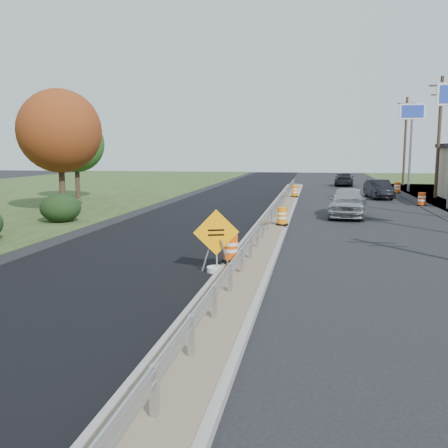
% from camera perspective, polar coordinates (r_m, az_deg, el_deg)
% --- Properties ---
extents(ground, '(140.00, 140.00, 0.00)m').
position_cam_1_polar(ground, '(18.39, 3.82, -3.26)').
color(ground, black).
rests_on(ground, ground).
extents(milled_overlay, '(7.20, 120.00, 0.01)m').
position_cam_1_polar(milled_overlay, '(28.86, -2.63, 1.00)').
color(milled_overlay, black).
rests_on(milled_overlay, ground).
extents(median, '(1.60, 55.00, 0.23)m').
position_cam_1_polar(median, '(26.23, 5.80, 0.45)').
color(median, gray).
rests_on(median, ground).
extents(guardrail, '(0.10, 46.15, 0.72)m').
position_cam_1_polar(guardrail, '(27.14, 5.98, 2.02)').
color(guardrail, silver).
rests_on(guardrail, median).
extents(pylon_sign_north, '(2.20, 0.30, 7.90)m').
position_cam_1_polar(pylon_sign_north, '(48.73, 20.70, 11.09)').
color(pylon_sign_north, slate).
rests_on(pylon_sign_north, ground).
extents(utility_pole_nmid, '(1.90, 0.26, 9.40)m').
position_cam_1_polar(utility_pole_nmid, '(42.99, 23.35, 9.33)').
color(utility_pole_nmid, '#473523').
rests_on(utility_pole_nmid, ground).
extents(utility_pole_north, '(1.90, 0.26, 9.40)m').
position_cam_1_polar(utility_pole_north, '(57.71, 20.00, 9.08)').
color(utility_pole_north, '#473523').
rests_on(utility_pole_north, ground).
extents(hedge_north, '(2.09, 2.09, 1.52)m').
position_cam_1_polar(hedge_north, '(27.37, -18.17, 1.77)').
color(hedge_north, black).
rests_on(hedge_north, ground).
extents(tree_near_red, '(4.95, 4.95, 7.35)m').
position_cam_1_polar(tree_near_red, '(31.70, -18.27, 10.05)').
color(tree_near_red, '#473523').
rests_on(tree_near_red, ground).
extents(tree_near_back, '(4.29, 4.29, 6.37)m').
position_cam_1_polar(tree_near_back, '(40.17, -16.56, 8.74)').
color(tree_near_back, '#473523').
rests_on(tree_near_back, ground).
extents(caution_sign, '(1.35, 0.59, 1.95)m').
position_cam_1_polar(caution_sign, '(15.30, -0.89, -3.72)').
color(caution_sign, white).
rests_on(caution_sign, ground).
extents(barrel_median_near, '(0.57, 0.57, 0.84)m').
position_cam_1_polar(barrel_median_near, '(15.76, 0.76, -2.86)').
color(barrel_median_near, black).
rests_on(barrel_median_near, median).
extents(barrel_median_mid, '(0.57, 0.57, 0.84)m').
position_cam_1_polar(barrel_median_mid, '(23.63, 6.66, 0.84)').
color(barrel_median_mid, black).
rests_on(barrel_median_mid, median).
extents(barrel_median_far, '(0.58, 0.58, 0.85)m').
position_cam_1_polar(barrel_median_far, '(38.42, 8.09, 3.70)').
color(barrel_median_far, black).
rests_on(barrel_median_far, median).
extents(barrel_shoulder_mid, '(0.62, 0.62, 0.91)m').
position_cam_1_polar(barrel_shoulder_mid, '(36.34, 21.67, 2.62)').
color(barrel_shoulder_mid, black).
rests_on(barrel_shoulder_mid, ground).
extents(barrel_shoulder_far, '(0.67, 0.67, 0.99)m').
position_cam_1_polar(barrel_shoulder_far, '(46.48, 19.20, 3.91)').
color(barrel_shoulder_far, black).
rests_on(barrel_shoulder_far, ground).
extents(car_silver, '(2.48, 5.14, 1.69)m').
position_cam_1_polar(car_silver, '(29.01, 13.98, 2.47)').
color(car_silver, '#A4A5A8').
rests_on(car_silver, ground).
extents(car_dark_mid, '(2.01, 4.58, 1.46)m').
position_cam_1_polar(car_dark_mid, '(41.11, 17.26, 3.84)').
color(car_dark_mid, black).
rests_on(car_dark_mid, ground).
extents(car_dark_far, '(2.26, 4.87, 1.38)m').
position_cam_1_polar(car_dark_far, '(55.02, 13.57, 4.98)').
color(car_dark_far, black).
rests_on(car_dark_far, ground).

